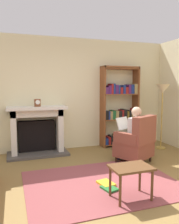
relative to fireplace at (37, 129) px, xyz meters
The scene contains 11 objects.
ground 2.50m from the fireplace, 71.04° to the right, with size 14.00×14.00×0.00m, color olive.
back_wall 1.13m from the fireplace, 17.74° to the left, with size 5.60×0.10×2.70m, color beige.
area_rug 2.22m from the fireplace, 68.44° to the right, with size 2.40×1.80×0.01m, color brown.
fireplace is the anchor object (origin of this frame).
mantel_clock 0.61m from the fireplace, 81.03° to the right, with size 0.14×0.14×0.16m.
bookshelf 2.14m from the fireplace, ahead, with size 0.98×0.32×2.04m.
armchair_reading 2.24m from the fireplace, 35.54° to the right, with size 0.85×0.84×0.97m.
seated_reader 2.14m from the fireplace, 34.07° to the right, with size 0.52×0.60×1.14m.
side_table 2.78m from the fireplace, 69.52° to the right, with size 0.56×0.39×0.47m.
scattered_books 2.36m from the fireplace, 69.23° to the right, with size 0.27×0.47×0.03m.
floor_lamp 3.11m from the fireplace, 10.69° to the right, with size 0.32×0.32×1.59m.
Camera 1 is at (-1.34, -2.94, 1.56)m, focal length 36.67 mm.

